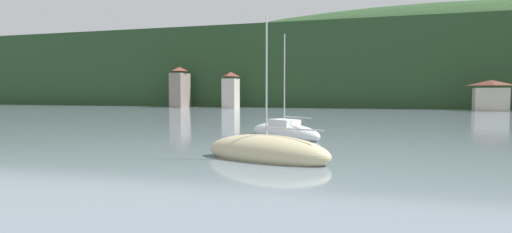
{
  "coord_description": "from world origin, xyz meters",
  "views": [
    {
      "loc": [
        6.65,
        21.81,
        3.67
      ],
      "look_at": [
        0.0,
        43.71,
        2.31
      ],
      "focal_mm": 29.17,
      "sensor_mm": 36.0,
      "label": 1
    }
  ],
  "objects_px": {
    "shore_building_west": "(180,88)",
    "shore_building_central": "(491,96)",
    "sailboat_mid_3": "(266,152)",
    "sailboat_far_0": "(284,132)",
    "shore_building_westcentral": "(231,90)"
  },
  "relations": [
    {
      "from": "sailboat_mid_3",
      "to": "shore_building_west",
      "type": "bearing_deg",
      "value": -44.38
    },
    {
      "from": "shore_building_central",
      "to": "sailboat_mid_3",
      "type": "xyz_separation_m",
      "value": [
        -25.78,
        -67.73,
        -2.45
      ]
    },
    {
      "from": "shore_building_westcentral",
      "to": "sailboat_far_0",
      "type": "xyz_separation_m",
      "value": [
        25.7,
        -56.88,
        -3.56
      ]
    },
    {
      "from": "shore_building_west",
      "to": "shore_building_central",
      "type": "xyz_separation_m",
      "value": [
        66.36,
        -1.15,
        -1.81
      ]
    },
    {
      "from": "sailboat_far_0",
      "to": "sailboat_mid_3",
      "type": "bearing_deg",
      "value": 135.09
    },
    {
      "from": "shore_building_west",
      "to": "sailboat_mid_3",
      "type": "height_order",
      "value": "shore_building_west"
    },
    {
      "from": "shore_building_westcentral",
      "to": "sailboat_far_0",
      "type": "distance_m",
      "value": 62.52
    },
    {
      "from": "shore_building_west",
      "to": "shore_building_westcentral",
      "type": "relative_size",
      "value": 1.17
    },
    {
      "from": "shore_building_central",
      "to": "sailboat_mid_3",
      "type": "relative_size",
      "value": 0.76
    },
    {
      "from": "shore_building_west",
      "to": "shore_building_central",
      "type": "distance_m",
      "value": 66.39
    },
    {
      "from": "sailboat_mid_3",
      "to": "shore_building_central",
      "type": "bearing_deg",
      "value": -95.72
    },
    {
      "from": "sailboat_far_0",
      "to": "shore_building_westcentral",
      "type": "bearing_deg",
      "value": -28.77
    },
    {
      "from": "shore_building_westcentral",
      "to": "sailboat_mid_3",
      "type": "bearing_deg",
      "value": -68.15
    },
    {
      "from": "shore_building_west",
      "to": "shore_building_central",
      "type": "bearing_deg",
      "value": -0.99
    },
    {
      "from": "shore_building_westcentral",
      "to": "sailboat_far_0",
      "type": "relative_size",
      "value": 0.94
    }
  ]
}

